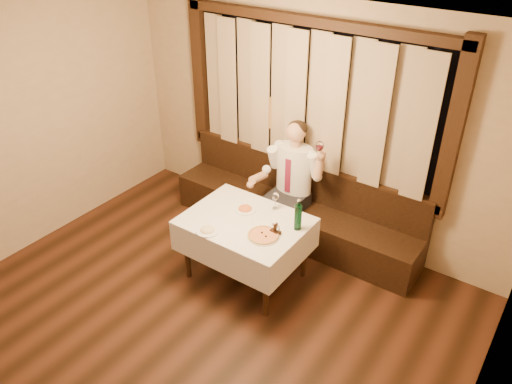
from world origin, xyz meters
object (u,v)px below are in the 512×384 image
Objects in this scene: pizza at (263,235)px; seated_man at (291,175)px; cruet_caddy at (276,230)px; green_bottle at (298,217)px; pasta_red at (245,207)px; banquette at (294,211)px; dining_table at (245,228)px; pasta_cream at (207,229)px.

pizza is 0.22× the size of seated_man.
cruet_caddy is (0.07, 0.11, 0.03)m from pizza.
seated_man is at bearing 125.80° from green_bottle.
cruet_caddy reaches higher than pasta_red.
banquette is 1.28m from pizza.
cruet_caddy is (0.50, -0.17, 0.01)m from pasta_red.
dining_table is (0.00, -1.02, 0.34)m from banquette.
pasta_red is 0.79m from seated_man.
cruet_caddy is at bearing 32.07° from pasta_cream.
pasta_red is 0.65m from green_bottle.
cruet_caddy is (0.58, 0.36, 0.01)m from pasta_cream.
cruet_caddy is (0.39, -0.02, 0.15)m from dining_table.
green_bottle is (0.53, -0.84, 0.59)m from banquette.
green_bottle reaches higher than pasta_cream.
green_bottle reaches higher than banquette.
pasta_cream reaches higher than pizza.
cruet_caddy is 0.08× the size of seated_man.
pizza is at bearing -116.66° from cruet_caddy.
banquette is 27.06× the size of cruet_caddy.
seated_man is (0.18, 1.31, 0.07)m from pasta_cream.
cruet_caddy is at bearing -125.58° from green_bottle.
dining_table is at bearing -89.23° from seated_man.
pasta_cream is 0.69m from cruet_caddy.
seated_man reaches higher than banquette.
pasta_cream is at bearing -116.81° from dining_table.
dining_table is at bearing -161.24° from green_bottle.
green_bottle is at bearing 37.80° from pasta_cream.
pasta_red is at bearing 81.61° from pasta_cream.
banquette is at bearing 105.48° from pizza.
green_bottle is (0.64, 0.02, 0.11)m from pasta_red.
pizza is at bearing -74.52° from banquette.
cruet_caddy is 1.03m from seated_man.
seated_man is at bearing 118.18° from cruet_caddy.
pasta_red reaches higher than dining_table.
banquette reaches higher than pizza.
pizza is 0.57m from pasta_cream.
pasta_red is 1.00× the size of pasta_cream.
pasta_red is at bearing 166.34° from cruet_caddy.
cruet_caddy is at bearing -69.40° from banquette.
pizza is at bearing 26.08° from pasta_cream.
pizza reaches higher than dining_table.
dining_table is 3.65× the size of green_bottle.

